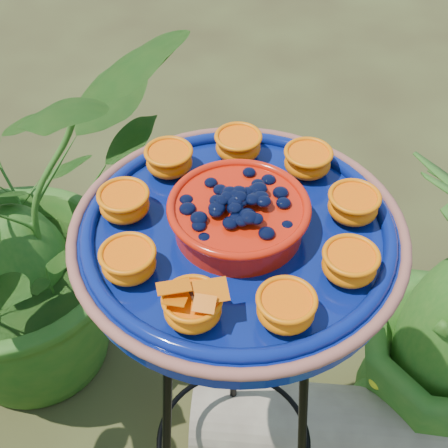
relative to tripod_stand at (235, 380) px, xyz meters
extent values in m
torus|color=black|center=(0.00, 0.00, 0.36)|extent=(0.31, 0.31, 0.02)
torus|color=black|center=(0.00, 0.00, -0.25)|extent=(0.39, 0.39, 0.01)
cylinder|color=black|center=(-0.02, 0.15, -0.11)|extent=(0.03, 0.09, 0.94)
cylinder|color=black|center=(-0.12, -0.09, -0.11)|extent=(0.08, 0.07, 0.94)
cylinder|color=black|center=(0.14, -0.06, -0.11)|extent=(0.09, 0.05, 0.94)
cylinder|color=navy|center=(0.00, 0.00, 0.40)|extent=(0.54, 0.54, 0.04)
torus|color=brown|center=(0.00, 0.00, 0.42)|extent=(0.51, 0.51, 0.02)
torus|color=navy|center=(0.00, 0.00, 0.42)|extent=(0.47, 0.47, 0.02)
cylinder|color=red|center=(0.00, 0.00, 0.44)|extent=(0.21, 0.21, 0.05)
torus|color=red|center=(0.00, 0.00, 0.47)|extent=(0.21, 0.21, 0.01)
ellipsoid|color=black|center=(0.00, 0.00, 0.47)|extent=(0.17, 0.17, 0.03)
ellipsoid|color=orange|center=(0.17, 0.05, 0.44)|extent=(0.08, 0.08, 0.04)
cylinder|color=orange|center=(0.17, 0.05, 0.46)|extent=(0.07, 0.07, 0.01)
ellipsoid|color=orange|center=(0.09, 0.15, 0.44)|extent=(0.08, 0.08, 0.04)
cylinder|color=orange|center=(0.09, 0.15, 0.46)|extent=(0.07, 0.07, 0.01)
ellipsoid|color=orange|center=(-0.02, 0.17, 0.44)|extent=(0.08, 0.08, 0.04)
cylinder|color=orange|center=(-0.02, 0.17, 0.46)|extent=(0.07, 0.07, 0.01)
ellipsoid|color=orange|center=(-0.13, 0.12, 0.44)|extent=(0.08, 0.08, 0.04)
cylinder|color=orange|center=(-0.13, 0.12, 0.46)|extent=(0.07, 0.07, 0.01)
ellipsoid|color=orange|center=(-0.17, 0.01, 0.44)|extent=(0.08, 0.08, 0.04)
cylinder|color=orange|center=(-0.17, 0.01, 0.46)|extent=(0.07, 0.07, 0.01)
ellipsoid|color=orange|center=(-0.14, -0.10, 0.44)|extent=(0.08, 0.08, 0.04)
cylinder|color=orange|center=(-0.14, -0.10, 0.46)|extent=(0.07, 0.07, 0.01)
ellipsoid|color=orange|center=(-0.04, -0.17, 0.44)|extent=(0.08, 0.08, 0.04)
cylinder|color=orange|center=(-0.04, -0.17, 0.46)|extent=(0.07, 0.07, 0.01)
ellipsoid|color=orange|center=(0.08, -0.15, 0.44)|extent=(0.08, 0.08, 0.04)
cylinder|color=orange|center=(0.08, -0.15, 0.46)|extent=(0.07, 0.07, 0.01)
ellipsoid|color=orange|center=(0.16, -0.07, 0.44)|extent=(0.08, 0.08, 0.04)
cylinder|color=orange|center=(0.16, -0.07, 0.46)|extent=(0.07, 0.07, 0.01)
cylinder|color=black|center=(-0.04, -0.17, 0.47)|extent=(0.02, 0.03, 0.00)
cube|color=orange|center=(-0.06, -0.16, 0.47)|extent=(0.05, 0.04, 0.01)
cube|color=orange|center=(-0.02, -0.16, 0.47)|extent=(0.05, 0.04, 0.01)
cylinder|color=gray|center=(0.21, 0.17, -0.47)|extent=(0.68, 0.25, 0.22)
imported|color=#205416|center=(-0.65, 0.42, -0.07)|extent=(1.12, 1.17, 1.01)
camera|label=1|loc=(0.07, -0.65, 1.08)|focal=50.00mm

